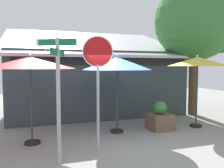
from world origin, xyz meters
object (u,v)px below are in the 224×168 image
(shade_tree, at_px, (199,23))
(sidewalk_planter, at_px, (160,119))
(patio_umbrella_crimson_left, at_px, (30,63))
(street_sign_post, at_px, (58,87))
(patio_umbrella_mustard_right, at_px, (197,62))
(stop_sign, at_px, (98,72))
(patio_umbrella_royal_blue_center, at_px, (117,64))

(shade_tree, bearing_deg, sidewalk_planter, -149.67)
(patio_umbrella_crimson_left, xyz_separation_m, shade_tree, (7.18, 1.93, 1.88))
(street_sign_post, relative_size, patio_umbrella_mustard_right, 1.08)
(street_sign_post, distance_m, shade_tree, 7.85)
(stop_sign, relative_size, patio_umbrella_crimson_left, 1.16)
(stop_sign, bearing_deg, patio_umbrella_crimson_left, 143.51)
(stop_sign, height_order, patio_umbrella_crimson_left, stop_sign)
(patio_umbrella_crimson_left, distance_m, patio_umbrella_mustard_right, 5.70)
(street_sign_post, bearing_deg, patio_umbrella_crimson_left, 110.37)
(patio_umbrella_crimson_left, height_order, shade_tree, shade_tree)
(street_sign_post, xyz_separation_m, stop_sign, (1.03, 0.39, 0.32))
(patio_umbrella_mustard_right, bearing_deg, street_sign_post, -161.47)
(patio_umbrella_crimson_left, height_order, patio_umbrella_royal_blue_center, patio_umbrella_royal_blue_center)
(street_sign_post, relative_size, patio_umbrella_royal_blue_center, 1.10)
(patio_umbrella_mustard_right, height_order, sidewalk_planter, patio_umbrella_mustard_right)
(patio_umbrella_mustard_right, bearing_deg, shade_tree, 50.56)
(shade_tree, bearing_deg, street_sign_post, -151.93)
(stop_sign, relative_size, sidewalk_planter, 2.98)
(street_sign_post, xyz_separation_m, shade_tree, (6.59, 3.51, 2.42))
(street_sign_post, bearing_deg, stop_sign, 20.48)
(patio_umbrella_crimson_left, height_order, sidewalk_planter, patio_umbrella_crimson_left)
(street_sign_post, height_order, sidewalk_planter, street_sign_post)
(street_sign_post, xyz_separation_m, patio_umbrella_royal_blue_center, (2.11, 1.94, 0.54))
(street_sign_post, height_order, patio_umbrella_crimson_left, street_sign_post)
(shade_tree, distance_m, sidewalk_planter, 5.08)
(street_sign_post, relative_size, sidewalk_planter, 2.85)
(patio_umbrella_mustard_right, bearing_deg, stop_sign, -161.98)
(patio_umbrella_royal_blue_center, xyz_separation_m, shade_tree, (4.48, 1.57, 1.88))
(stop_sign, relative_size, patio_umbrella_mustard_right, 1.13)
(patio_umbrella_royal_blue_center, height_order, sidewalk_planter, patio_umbrella_royal_blue_center)
(patio_umbrella_royal_blue_center, bearing_deg, patio_umbrella_mustard_right, -4.35)
(stop_sign, height_order, sidewalk_planter, stop_sign)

